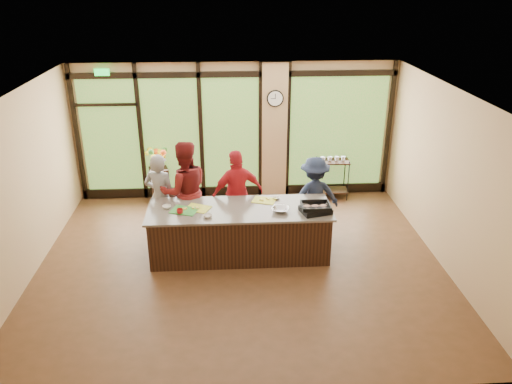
{
  "coord_description": "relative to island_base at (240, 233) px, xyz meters",
  "views": [
    {
      "loc": [
        -0.18,
        -7.54,
        4.66
      ],
      "look_at": [
        0.29,
        0.4,
        1.18
      ],
      "focal_mm": 35.0,
      "sensor_mm": 36.0,
      "label": 1
    }
  ],
  "objects": [
    {
      "name": "mixing_bowl",
      "position": [
        0.7,
        -0.17,
        0.52
      ],
      "size": [
        0.35,
        0.35,
        0.07
      ],
      "primitive_type": "imported",
      "rotation": [
        0.0,
        0.0,
        -0.25
      ],
      "color": "silver",
      "rests_on": "countertop"
    },
    {
      "name": "island_base",
      "position": [
        0.0,
        0.0,
        0.0
      ],
      "size": [
        3.1,
        1.0,
        0.88
      ],
      "primitive_type": "cube",
      "color": "black",
      "rests_on": "floor"
    },
    {
      "name": "back_wall",
      "position": [
        0.0,
        2.7,
        1.06
      ],
      "size": [
        7.0,
        0.0,
        7.0
      ],
      "primitive_type": "plane",
      "rotation": [
        1.57,
        0.0,
        0.0
      ],
      "color": "tan",
      "rests_on": "floor"
    },
    {
      "name": "cutting_board_left",
      "position": [
        -0.95,
        -0.04,
        0.49
      ],
      "size": [
        0.53,
        0.46,
        0.01
      ],
      "primitive_type": "cube",
      "rotation": [
        0.0,
        0.0,
        -0.35
      ],
      "color": "green",
      "rests_on": "countertop"
    },
    {
      "name": "cook_midleft",
      "position": [
        -1.0,
        0.72,
        0.52
      ],
      "size": [
        1.09,
        0.95,
        1.93
      ],
      "primitive_type": "imported",
      "rotation": [
        0.0,
        0.0,
        3.4
      ],
      "color": "maroon",
      "rests_on": "floor"
    },
    {
      "name": "prep_bowl_far",
      "position": [
        0.68,
        0.37,
        0.5
      ],
      "size": [
        0.18,
        0.18,
        0.03
      ],
      "primitive_type": "imported",
      "rotation": [
        0.0,
        0.0,
        0.36
      ],
      "color": "silver",
      "rests_on": "countertop"
    },
    {
      "name": "red_ramekin",
      "position": [
        -1.02,
        -0.15,
        0.52
      ],
      "size": [
        0.12,
        0.12,
        0.09
      ],
      "primitive_type": "imported",
      "rotation": [
        0.0,
        0.0,
        -0.07
      ],
      "color": "#B71218",
      "rests_on": "countertop"
    },
    {
      "name": "prep_bowl_near",
      "position": [
        -1.27,
        0.09,
        0.5
      ],
      "size": [
        0.18,
        0.18,
        0.05
      ],
      "primitive_type": "imported",
      "rotation": [
        0.0,
        0.0,
        0.18
      ],
      "color": "silver",
      "rests_on": "countertop"
    },
    {
      "name": "bar_cart",
      "position": [
        2.13,
        2.39,
        0.15
      ],
      "size": [
        0.74,
        0.45,
        0.98
      ],
      "rotation": [
        0.0,
        0.0,
        -0.06
      ],
      "color": "black",
      "rests_on": "floor"
    },
    {
      "name": "cook_left",
      "position": [
        -1.45,
        0.72,
        0.41
      ],
      "size": [
        0.72,
        0.58,
        1.69
      ],
      "primitive_type": "imported",
      "rotation": [
        0.0,
        0.0,
        2.81
      ],
      "color": "gray",
      "rests_on": "floor"
    },
    {
      "name": "flower_vase",
      "position": [
        -1.7,
        2.45,
        0.45
      ],
      "size": [
        0.29,
        0.29,
        0.24
      ],
      "primitive_type": "imported",
      "rotation": [
        0.0,
        0.0,
        -0.31
      ],
      "color": "#968052",
      "rests_on": "flower_stand"
    },
    {
      "name": "left_wall",
      "position": [
        -3.5,
        -0.3,
        1.06
      ],
      "size": [
        0.0,
        6.0,
        6.0
      ],
      "primitive_type": "plane",
      "rotation": [
        1.57,
        0.0,
        1.57
      ],
      "color": "tan",
      "rests_on": "floor"
    },
    {
      "name": "ceiling",
      "position": [
        0.0,
        -0.3,
        2.56
      ],
      "size": [
        7.0,
        7.0,
        0.0
      ],
      "primitive_type": "plane",
      "rotation": [
        3.14,
        0.0,
        0.0
      ],
      "color": "white",
      "rests_on": "back_wall"
    },
    {
      "name": "cutting_board_right",
      "position": [
        0.45,
        0.3,
        0.49
      ],
      "size": [
        0.47,
        0.41,
        0.01
      ],
      "primitive_type": "cube",
      "rotation": [
        0.0,
        0.0,
        -0.33
      ],
      "color": "gold",
      "rests_on": "countertop"
    },
    {
      "name": "cook_midright",
      "position": [
        -0.02,
        0.73,
        0.43
      ],
      "size": [
        1.1,
        0.73,
        1.73
      ],
      "primitive_type": "imported",
      "rotation": [
        0.0,
        0.0,
        3.47
      ],
      "color": "#B41B24",
      "rests_on": "floor"
    },
    {
      "name": "countertop",
      "position": [
        0.0,
        0.0,
        0.46
      ],
      "size": [
        3.2,
        1.1,
        0.04
      ],
      "primitive_type": "cube",
      "color": "slate",
      "rests_on": "island_base"
    },
    {
      "name": "wall_clock",
      "position": [
        0.85,
        2.57,
        1.81
      ],
      "size": [
        0.36,
        0.04,
        0.36
      ],
      "color": "black",
      "rests_on": "window_wall"
    },
    {
      "name": "window_wall",
      "position": [
        0.16,
        2.65,
        0.95
      ],
      "size": [
        6.9,
        0.12,
        3.0
      ],
      "color": "tan",
      "rests_on": "floor"
    },
    {
      "name": "cutting_board_center",
      "position": [
        -0.72,
        0.04,
        0.49
      ],
      "size": [
        0.5,
        0.45,
        0.01
      ],
      "primitive_type": "cube",
      "rotation": [
        0.0,
        0.0,
        -0.41
      ],
      "color": "gold",
      "rests_on": "countertop"
    },
    {
      "name": "cook_right",
      "position": [
        1.45,
        0.79,
        0.33
      ],
      "size": [
        1.06,
        0.7,
        1.55
      ],
      "primitive_type": "imported",
      "rotation": [
        0.0,
        0.0,
        3.27
      ],
      "color": "#1A233A",
      "rests_on": "floor"
    },
    {
      "name": "prep_bowl_mid",
      "position": [
        -0.54,
        -0.31,
        0.5
      ],
      "size": [
        0.17,
        0.17,
        0.05
      ],
      "primitive_type": "imported",
      "rotation": [
        0.0,
        0.0,
        -0.15
      ],
      "color": "silver",
      "rests_on": "countertop"
    },
    {
      "name": "right_wall",
      "position": [
        3.5,
        -0.3,
        1.06
      ],
      "size": [
        0.0,
        6.0,
        6.0
      ],
      "primitive_type": "plane",
      "rotation": [
        1.57,
        0.0,
        -1.57
      ],
      "color": "tan",
      "rests_on": "floor"
    },
    {
      "name": "roasting_pan",
      "position": [
        1.3,
        -0.22,
        0.52
      ],
      "size": [
        0.57,
        0.49,
        0.09
      ],
      "primitive_type": "cube",
      "rotation": [
        0.0,
        0.0,
        0.26
      ],
      "color": "black",
      "rests_on": "countertop"
    },
    {
      "name": "floor",
      "position": [
        0.0,
        -0.3,
        -0.44
      ],
      "size": [
        7.0,
        7.0,
        0.0
      ],
      "primitive_type": "plane",
      "color": "#4D321B",
      "rests_on": "ground"
    },
    {
      "name": "flower_stand",
      "position": [
        -1.7,
        2.45,
        -0.05
      ],
      "size": [
        0.47,
        0.47,
        0.77
      ],
      "primitive_type": "cube",
      "rotation": [
        0.0,
        0.0,
        0.27
      ],
      "color": "black",
      "rests_on": "floor"
    }
  ]
}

